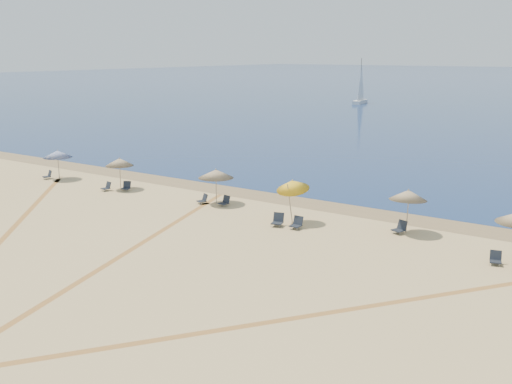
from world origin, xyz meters
TOP-DOWN VIEW (x-y plane):
  - wet_sand at (0.00, 24.00)m, footprint 500.00×500.00m
  - umbrella_0 at (-18.47, 19.68)m, footprint 2.22×2.22m
  - umbrella_1 at (-11.86, 19.92)m, footprint 2.04×2.04m
  - umbrella_2 at (-3.45, 20.44)m, footprint 2.32×2.32m
  - umbrella_3 at (3.00, 19.33)m, footprint 1.93×2.01m
  - umbrella_4 at (9.28, 21.11)m, footprint 2.08×2.10m
  - chair_0 at (-19.22, 19.21)m, footprint 0.74×0.80m
  - chair_1 at (-12.25, 18.94)m, footprint 0.65×0.72m
  - chair_2 at (-11.09, 19.73)m, footprint 0.78×0.83m
  - chair_3 at (-4.13, 19.90)m, footprint 0.73×0.77m
  - chair_4 at (-2.58, 20.21)m, footprint 0.65×0.73m
  - chair_5 at (2.69, 18.25)m, footprint 0.79×0.86m
  - chair_6 at (3.88, 18.37)m, footprint 0.60×0.70m
  - chair_7 at (9.05, 20.77)m, footprint 0.81×0.87m
  - chair_8 at (14.56, 18.57)m, footprint 0.66×0.73m
  - sailboat_1 at (-28.36, 98.42)m, footprint 2.32×5.96m
  - tire_tracks at (-0.46, 9.18)m, footprint 58.93×41.94m

SIDE VIEW (x-z plane):
  - tire_tracks at x=-0.46m, z-range 0.00..0.00m
  - wet_sand at x=0.00m, z-range 0.00..0.00m
  - chair_3 at x=-4.13m, z-range -0.04..0.59m
  - chair_8 at x=14.56m, z-range -0.04..0.60m
  - chair_1 at x=-12.25m, z-range -0.04..0.60m
  - chair_0 at x=-19.22m, z-range -0.04..0.63m
  - chair_4 at x=-2.58m, z-range -0.04..0.63m
  - chair_2 at x=-11.09m, z-range -0.04..0.64m
  - chair_6 at x=3.88m, z-range -0.04..0.66m
  - chair_7 at x=9.05m, z-range -0.04..0.67m
  - chair_5 at x=2.69m, z-range -0.04..0.70m
  - umbrella_0 at x=-18.47m, z-range 0.82..3.14m
  - umbrella_2 at x=-3.45m, z-range 0.82..3.15m
  - umbrella_1 at x=-11.86m, z-range 0.82..3.15m
  - umbrella_4 at x=9.28m, z-range 0.89..3.37m
  - umbrella_3 at x=3.00m, z-range 0.87..3.62m
  - sailboat_1 at x=-28.36m, z-range -1.71..6.94m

